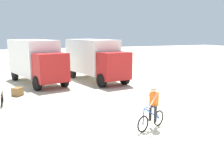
{
  "coord_description": "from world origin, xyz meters",
  "views": [
    {
      "loc": [
        -6.05,
        -8.83,
        3.86
      ],
      "look_at": [
        -0.11,
        4.21,
        1.1
      ],
      "focal_mm": 42.39,
      "sensor_mm": 36.0,
      "label": 1
    }
  ],
  "objects_px": {
    "box_truck_avon_van": "(36,59)",
    "supply_crate": "(17,92)",
    "box_truck_white_box": "(95,58)",
    "bicycle_spare": "(2,97)",
    "cyclist_orange_shirt": "(152,109)"
  },
  "relations": [
    {
      "from": "box_truck_avon_van",
      "to": "supply_crate",
      "type": "height_order",
      "value": "box_truck_avon_van"
    },
    {
      "from": "box_truck_white_box",
      "to": "bicycle_spare",
      "type": "distance_m",
      "value": 8.91
    },
    {
      "from": "box_truck_white_box",
      "to": "supply_crate",
      "type": "relative_size",
      "value": 11.87
    },
    {
      "from": "box_truck_avon_van",
      "to": "cyclist_orange_shirt",
      "type": "distance_m",
      "value": 12.69
    },
    {
      "from": "box_truck_white_box",
      "to": "supply_crate",
      "type": "xyz_separation_m",
      "value": [
        -6.39,
        -3.08,
        -1.61
      ]
    },
    {
      "from": "box_truck_white_box",
      "to": "bicycle_spare",
      "type": "xyz_separation_m",
      "value": [
        -7.34,
        -4.83,
        -1.48
      ]
    },
    {
      "from": "cyclist_orange_shirt",
      "to": "supply_crate",
      "type": "distance_m",
      "value": 9.54
    },
    {
      "from": "box_truck_avon_van",
      "to": "bicycle_spare",
      "type": "xyz_separation_m",
      "value": [
        -2.76,
        -5.71,
        -1.48
      ]
    },
    {
      "from": "bicycle_spare",
      "to": "supply_crate",
      "type": "bearing_deg",
      "value": 61.41
    },
    {
      "from": "box_truck_avon_van",
      "to": "box_truck_white_box",
      "type": "xyz_separation_m",
      "value": [
        4.58,
        -0.88,
        0.0
      ]
    },
    {
      "from": "box_truck_white_box",
      "to": "box_truck_avon_van",
      "type": "bearing_deg",
      "value": 169.15
    },
    {
      "from": "bicycle_spare",
      "to": "box_truck_avon_van",
      "type": "bearing_deg",
      "value": 64.21
    },
    {
      "from": "box_truck_avon_van",
      "to": "supply_crate",
      "type": "bearing_deg",
      "value": -114.51
    },
    {
      "from": "box_truck_avon_van",
      "to": "bicycle_spare",
      "type": "relative_size",
      "value": 4.1
    },
    {
      "from": "box_truck_avon_van",
      "to": "cyclist_orange_shirt",
      "type": "relative_size",
      "value": 3.89
    }
  ]
}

